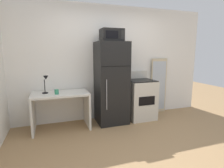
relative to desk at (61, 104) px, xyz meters
The scene contains 9 objects.
ground_plane 1.81m from the desk, 49.20° to the right, with size 12.00×12.00×0.00m, color #9E7A51.
wall_back_white 1.43m from the desk, 18.91° to the left, with size 5.00×0.10×2.60m, color white.
desk is the anchor object (origin of this frame).
desk_lamp 0.54m from the desk, behind, with size 0.14×0.12×0.35m.
coffee_mug 0.31m from the desk, 124.68° to the right, with size 0.08×0.08×0.10m, color #338C66.
refrigerator 1.15m from the desk, ahead, with size 0.65×0.64×1.77m.
microwave 1.76m from the desk, ahead, with size 0.46×0.35×0.26m.
oven_range 1.82m from the desk, ahead, with size 0.62×0.61×1.10m.
leaning_mirror 2.49m from the desk, ahead, with size 0.44×0.03×1.40m.
Camera 1 is at (-1.30, -2.40, 1.55)m, focal length 29.16 mm.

